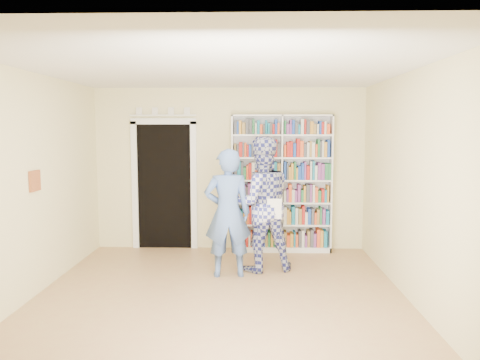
% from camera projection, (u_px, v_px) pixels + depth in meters
% --- Properties ---
extents(floor, '(5.00, 5.00, 0.00)m').
position_uv_depth(floor, '(219.00, 301.00, 5.51)').
color(floor, '#AC7853').
rests_on(floor, ground).
extents(ceiling, '(5.00, 5.00, 0.00)m').
position_uv_depth(ceiling, '(218.00, 68.00, 5.22)').
color(ceiling, white).
rests_on(ceiling, wall_back).
extents(wall_back, '(4.50, 0.00, 4.50)m').
position_uv_depth(wall_back, '(229.00, 169.00, 7.85)').
color(wall_back, beige).
rests_on(wall_back, floor).
extents(wall_left, '(0.00, 5.00, 5.00)m').
position_uv_depth(wall_left, '(25.00, 187.00, 5.43)').
color(wall_left, beige).
rests_on(wall_left, floor).
extents(wall_right, '(0.00, 5.00, 5.00)m').
position_uv_depth(wall_right, '(416.00, 188.00, 5.30)').
color(wall_right, beige).
rests_on(wall_right, floor).
extents(bookshelf, '(1.64, 0.31, 2.25)m').
position_uv_depth(bookshelf, '(281.00, 183.00, 7.69)').
color(bookshelf, white).
rests_on(bookshelf, floor).
extents(doorway, '(1.10, 0.08, 2.43)m').
position_uv_depth(doorway, '(164.00, 179.00, 7.88)').
color(doorway, black).
rests_on(doorway, floor).
extents(wall_art, '(0.03, 0.25, 0.25)m').
position_uv_depth(wall_art, '(35.00, 181.00, 5.62)').
color(wall_art, brown).
rests_on(wall_art, wall_left).
extents(man_blue, '(0.69, 0.50, 1.76)m').
position_uv_depth(man_blue, '(228.00, 213.00, 6.38)').
color(man_blue, '#5171B4').
rests_on(man_blue, floor).
extents(man_plaid, '(1.08, 0.93, 1.92)m').
position_uv_depth(man_plaid, '(261.00, 204.00, 6.65)').
color(man_plaid, navy).
rests_on(man_plaid, floor).
extents(paper_sheet, '(0.20, 0.01, 0.28)m').
position_uv_depth(paper_sheet, '(274.00, 209.00, 6.37)').
color(paper_sheet, white).
rests_on(paper_sheet, man_plaid).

